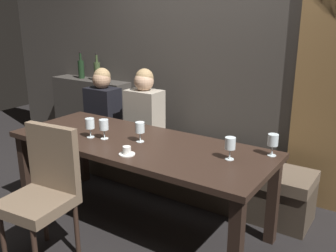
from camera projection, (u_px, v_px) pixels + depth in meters
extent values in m
plane|color=black|center=(140.00, 222.00, 3.23)|extent=(9.00, 9.00, 0.00)
cube|color=#423D38|center=(210.00, 37.00, 3.77)|extent=(6.00, 0.12, 3.00)
cube|color=#38342F|center=(93.00, 116.00, 4.74)|extent=(1.10, 0.28, 0.95)
cube|color=black|center=(26.00, 172.00, 3.40)|extent=(0.08, 0.08, 0.69)
cube|color=black|center=(236.00, 247.00, 2.30)|extent=(0.08, 0.08, 0.69)
cube|color=black|center=(82.00, 150.00, 3.95)|extent=(0.08, 0.08, 0.69)
cube|color=black|center=(273.00, 202.00, 2.86)|extent=(0.08, 0.08, 0.69)
cube|color=#302119|center=(138.00, 144.00, 3.02)|extent=(2.20, 0.84, 0.04)
cube|color=#40352A|center=(182.00, 175.00, 3.74)|extent=(2.50, 0.40, 0.35)
cube|color=brown|center=(182.00, 154.00, 3.67)|extent=(2.50, 0.44, 0.10)
cylinder|color=#302119|center=(3.00, 239.00, 2.63)|extent=(0.04, 0.04, 0.42)
cylinder|color=#302119|center=(45.00, 216.00, 2.92)|extent=(0.04, 0.04, 0.42)
cylinder|color=#302119|center=(77.00, 231.00, 2.73)|extent=(0.04, 0.04, 0.42)
cube|color=brown|center=(37.00, 203.00, 2.60)|extent=(0.48, 0.48, 0.08)
cube|color=brown|center=(53.00, 157.00, 2.68)|extent=(0.44, 0.11, 0.48)
cube|color=black|center=(103.00, 110.00, 4.14)|extent=(0.36, 0.24, 0.50)
sphere|color=tan|center=(101.00, 80.00, 4.04)|extent=(0.20, 0.20, 0.20)
sphere|color=#9E7F56|center=(102.00, 76.00, 4.04)|extent=(0.18, 0.18, 0.18)
cube|color=#9E9384|center=(145.00, 116.00, 3.84)|extent=(0.36, 0.24, 0.54)
sphere|color=tan|center=(144.00, 81.00, 3.74)|extent=(0.20, 0.20, 0.20)
sphere|color=#9E7F56|center=(144.00, 78.00, 3.74)|extent=(0.18, 0.18, 0.18)
cylinder|color=black|center=(81.00, 69.00, 4.65)|extent=(0.08, 0.08, 0.22)
cylinder|color=black|center=(80.00, 57.00, 4.61)|extent=(0.03, 0.03, 0.09)
cylinder|color=black|center=(80.00, 53.00, 4.59)|extent=(0.03, 0.03, 0.02)
cylinder|color=#384728|center=(97.00, 72.00, 4.49)|extent=(0.08, 0.08, 0.22)
cylinder|color=#384728|center=(96.00, 59.00, 4.45)|extent=(0.03, 0.03, 0.09)
cylinder|color=black|center=(96.00, 54.00, 4.43)|extent=(0.03, 0.03, 0.02)
cylinder|color=silver|center=(105.00, 138.00, 3.08)|extent=(0.06, 0.06, 0.00)
cylinder|color=silver|center=(104.00, 134.00, 3.07)|extent=(0.01, 0.01, 0.07)
cylinder|color=silver|center=(104.00, 125.00, 3.05)|extent=(0.08, 0.08, 0.08)
cylinder|color=silver|center=(91.00, 137.00, 3.12)|extent=(0.06, 0.06, 0.00)
cylinder|color=silver|center=(90.00, 133.00, 3.10)|extent=(0.01, 0.01, 0.07)
cylinder|color=silver|center=(90.00, 123.00, 3.08)|extent=(0.08, 0.08, 0.08)
cylinder|color=gold|center=(90.00, 126.00, 3.09)|extent=(0.07, 0.07, 0.03)
cylinder|color=silver|center=(272.00, 155.00, 2.72)|extent=(0.06, 0.06, 0.00)
cylinder|color=silver|center=(272.00, 150.00, 2.70)|extent=(0.01, 0.01, 0.07)
cylinder|color=silver|center=(273.00, 140.00, 2.68)|extent=(0.08, 0.08, 0.08)
cylinder|color=maroon|center=(273.00, 142.00, 2.69)|extent=(0.07, 0.07, 0.05)
cylinder|color=silver|center=(229.00, 159.00, 2.65)|extent=(0.06, 0.06, 0.00)
cylinder|color=silver|center=(230.00, 154.00, 2.63)|extent=(0.01, 0.01, 0.07)
cylinder|color=silver|center=(230.00, 143.00, 2.61)|extent=(0.08, 0.08, 0.08)
cylinder|color=maroon|center=(230.00, 146.00, 2.62)|extent=(0.07, 0.07, 0.04)
cylinder|color=silver|center=(140.00, 141.00, 3.01)|extent=(0.06, 0.06, 0.00)
cylinder|color=silver|center=(140.00, 137.00, 3.00)|extent=(0.01, 0.01, 0.07)
cylinder|color=silver|center=(140.00, 127.00, 2.97)|extent=(0.08, 0.08, 0.08)
cylinder|color=gold|center=(140.00, 130.00, 2.98)|extent=(0.07, 0.07, 0.03)
cylinder|color=white|center=(127.00, 154.00, 2.73)|extent=(0.12, 0.12, 0.01)
cylinder|color=white|center=(127.00, 150.00, 2.72)|extent=(0.06, 0.06, 0.06)
cylinder|color=brown|center=(127.00, 147.00, 2.72)|extent=(0.05, 0.05, 0.01)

